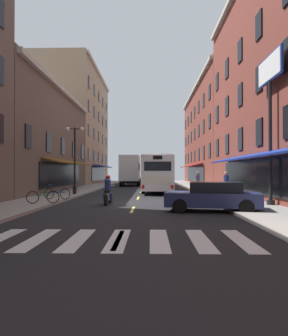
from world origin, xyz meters
TOP-DOWN VIEW (x-y plane):
  - ground_plane at (0.00, 0.00)m, footprint 34.80×80.00m
  - lane_centre_dashes at (0.00, -0.25)m, footprint 0.14×73.90m
  - crosswalk_near at (0.00, -10.00)m, footprint 7.10×2.80m
  - sidewalk_left at (-5.90, 0.00)m, footprint 3.00×80.00m
  - sidewalk_right at (5.90, 0.00)m, footprint 3.00×80.00m
  - billboard_sign at (7.05, -2.43)m, footprint 0.40×2.98m
  - transit_bus at (1.47, 10.88)m, footprint 2.75×12.45m
  - box_truck at (-1.81, 21.83)m, footprint 2.50×7.41m
  - sedan_near at (3.75, -4.13)m, footprint 4.48×2.52m
  - sedan_mid at (-1.77, 30.81)m, footprint 2.05×4.39m
  - motorcycle_rider at (-1.52, -1.24)m, footprint 0.62×2.07m
  - bicycle_near at (-4.90, 0.40)m, footprint 1.70×0.48m
  - bicycle_mid at (-4.91, -2.03)m, footprint 1.68×0.55m
  - pedestrian_near at (5.15, 9.30)m, footprint 0.40×0.52m
  - pedestrian_mid at (6.07, 2.81)m, footprint 0.36×0.36m
  - street_lamp_twin at (-4.94, 4.88)m, footprint 1.42×0.32m

SIDE VIEW (x-z plane):
  - ground_plane at x=0.00m, z-range -0.10..0.00m
  - lane_centre_dashes at x=0.00m, z-range 0.00..0.01m
  - crosswalk_near at x=0.00m, z-range 0.00..0.01m
  - sidewalk_left at x=-5.90m, z-range 0.00..0.14m
  - sidewalk_right at x=5.90m, z-range 0.00..0.14m
  - bicycle_near at x=-4.90m, z-range 0.05..0.96m
  - bicycle_mid at x=-4.91m, z-range 0.05..0.96m
  - sedan_mid at x=-1.77m, z-range 0.02..1.35m
  - sedan_near at x=3.75m, z-range 0.01..1.38m
  - motorcycle_rider at x=-1.52m, z-range -0.12..1.54m
  - pedestrian_mid at x=6.07m, z-range 0.16..1.87m
  - pedestrian_near at x=5.15m, z-range 0.19..1.93m
  - transit_bus at x=1.47m, z-range 0.08..3.35m
  - box_truck at x=-1.81m, z-range 0.07..3.98m
  - street_lamp_twin at x=-4.94m, z-range 0.42..5.57m
  - billboard_sign at x=7.05m, z-range 2.18..9.91m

